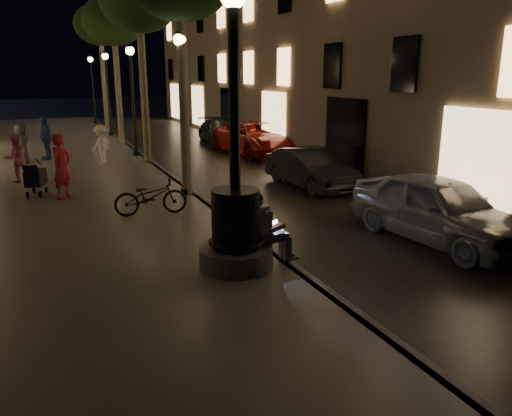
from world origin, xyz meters
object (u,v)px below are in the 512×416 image
fountain_lamppost (236,215)px  lamp_curb_d (92,80)px  seated_man_laptop (266,226)px  stroller (35,178)px  tree_second (139,2)px  car_front (439,209)px  lamp_curb_a (182,92)px  pedestrian_white (101,145)px  car_second (311,169)px  lamp_curb_c (107,82)px  tree_third (113,22)px  car_third (256,138)px  pedestrian_pink (16,158)px  pedestrian_blue (46,138)px  bicycle (151,196)px  pedestrian_dark (22,144)px  tree_far (100,26)px  lamp_curb_b (132,85)px  pedestrian_red (62,166)px

fountain_lamppost → lamp_curb_d: 30.08m
fountain_lamppost → seated_man_laptop: 0.67m
lamp_curb_d → stroller: (-4.12, -22.38, -2.49)m
tree_second → car_front: 13.79m
lamp_curb_a → pedestrian_white: 6.98m
fountain_lamppost → car_second: fountain_lamppost is taller
seated_man_laptop → lamp_curb_c: size_ratio=0.29×
stroller → lamp_curb_d: bearing=96.3°
tree_third → lamp_curb_c: tree_third is taller
lamp_curb_d → car_third: (5.50, -16.70, -2.48)m
pedestrian_pink → fountain_lamppost: bearing=92.1°
pedestrian_blue → lamp_curb_a: bearing=3.5°
lamp_curb_c → pedestrian_white: (-1.65, -9.61, -2.26)m
tree_second → lamp_curb_d: bearing=90.3°
tree_third → pedestrian_white: (-1.65, -5.61, -5.16)m
car_second → bicycle: bearing=-165.6°
pedestrian_dark → stroller: bearing=179.0°
lamp_curb_c → lamp_curb_d: (0.00, 8.00, 0.00)m
stroller → car_front: (8.42, -7.52, 0.02)m
tree_third → stroller: 12.40m
tree_second → tree_third: 6.00m
pedestrian_blue → car_second: bearing=23.8°
tree_second → car_front: tree_second is taller
seated_man_laptop → pedestrian_pink: (-4.58, 10.08, 0.06)m
pedestrian_pink → pedestrian_white: size_ratio=1.03×
lamp_curb_a → pedestrian_blue: size_ratio=2.65×
tree_far → car_third: (5.42, -10.70, -5.67)m
tree_third → bicycle: size_ratio=3.89×
lamp_curb_a → pedestrian_dark: size_ratio=2.99×
tree_second → tree_far: tree_far is taller
pedestrian_white → pedestrian_dark: bearing=-68.6°
fountain_lamppost → lamp_curb_b: bearing=87.1°
lamp_curb_a → pedestrian_red: 4.09m
pedestrian_pink → bicycle: pedestrian_pink is taller
lamp_curb_c → pedestrian_blue: (-3.65, -7.47, -2.13)m
tree_third → car_front: size_ratio=1.59×
pedestrian_red → tree_second: bearing=6.6°
tree_far → lamp_curb_b: (-0.08, -10.00, -3.20)m
pedestrian_red → pedestrian_pink: 3.36m
pedestrian_red → car_third: bearing=-13.2°
pedestrian_dark → lamp_curb_c: bearing=-34.3°
tree_far → pedestrian_blue: bearing=-111.5°
stroller → car_front: 11.29m
tree_third → pedestrian_blue: size_ratio=3.97×
lamp_curb_c → bicycle: size_ratio=2.60×
lamp_curb_b → pedestrian_red: 8.07m
tree_third → car_third: (5.50, -4.70, -5.38)m
lamp_curb_d → pedestrian_pink: bearing=-103.2°
pedestrian_red → pedestrian_blue: (-0.27, 7.56, -0.04)m
tree_far → car_third: size_ratio=1.37×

